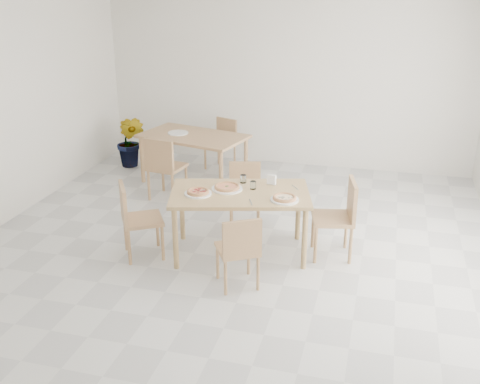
% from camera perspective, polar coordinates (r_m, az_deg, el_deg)
% --- Properties ---
extents(main_table, '(1.69, 1.23, 0.75)m').
position_cam_1_polar(main_table, '(6.22, -0.00, -0.70)').
color(main_table, tan).
rests_on(main_table, ground).
extents(chair_south, '(0.54, 0.54, 0.80)m').
position_cam_1_polar(chair_south, '(5.61, -0.06, -5.63)').
color(chair_south, tan).
rests_on(chair_south, ground).
extents(chair_north, '(0.48, 0.48, 0.80)m').
position_cam_1_polar(chair_north, '(7.04, 0.50, 0.23)').
color(chair_north, tan).
rests_on(chair_north, ground).
extents(chair_west, '(0.59, 0.59, 0.87)m').
position_cam_1_polar(chair_west, '(6.32, -10.64, -2.35)').
color(chair_west, tan).
rests_on(chair_west, ground).
extents(chair_east, '(0.53, 0.53, 0.90)m').
position_cam_1_polar(chair_east, '(6.32, 10.18, -2.12)').
color(chair_east, tan).
rests_on(chair_east, ground).
extents(plate_margherita, '(0.35, 0.35, 0.02)m').
position_cam_1_polar(plate_margherita, '(6.26, -1.33, 0.34)').
color(plate_margherita, white).
rests_on(plate_margherita, main_table).
extents(plate_mushroom, '(0.31, 0.31, 0.02)m').
position_cam_1_polar(plate_mushroom, '(5.98, 4.55, -0.78)').
color(plate_mushroom, white).
rests_on(plate_mushroom, main_table).
extents(plate_pepperoni, '(0.30, 0.30, 0.02)m').
position_cam_1_polar(plate_pepperoni, '(6.14, -4.29, -0.15)').
color(plate_pepperoni, white).
rests_on(plate_pepperoni, main_table).
extents(pizza_margherita, '(0.29, 0.29, 0.03)m').
position_cam_1_polar(pizza_margherita, '(6.25, -1.33, 0.53)').
color(pizza_margherita, '#EAAF6E').
rests_on(pizza_margherita, plate_margherita).
extents(pizza_mushroom, '(0.32, 0.32, 0.03)m').
position_cam_1_polar(pizza_mushroom, '(5.97, 4.55, -0.58)').
color(pizza_mushroom, '#EAAF6E').
rests_on(pizza_mushroom, plate_mushroom).
extents(pizza_pepperoni, '(0.32, 0.32, 0.03)m').
position_cam_1_polar(pizza_pepperoni, '(6.13, -4.29, 0.05)').
color(pizza_pepperoni, '#EAAF6E').
rests_on(pizza_pepperoni, plate_pepperoni).
extents(tumbler_a, '(0.07, 0.07, 0.09)m').
position_cam_1_polar(tumbler_a, '(6.45, 0.33, 1.35)').
color(tumbler_a, white).
rests_on(tumbler_a, main_table).
extents(tumbler_b, '(0.07, 0.07, 0.09)m').
position_cam_1_polar(tumbler_b, '(6.26, 1.33, 0.70)').
color(tumbler_b, white).
rests_on(tumbler_b, main_table).
extents(napkin_holder, '(0.11, 0.07, 0.12)m').
position_cam_1_polar(napkin_holder, '(6.38, 3.22, 1.21)').
color(napkin_holder, silver).
rests_on(napkin_holder, main_table).
extents(fork_a, '(0.08, 0.16, 0.01)m').
position_cam_1_polar(fork_a, '(5.90, 1.11, -1.07)').
color(fork_a, silver).
rests_on(fork_a, main_table).
extents(fork_b, '(0.10, 0.14, 0.01)m').
position_cam_1_polar(fork_b, '(6.34, 5.62, 0.46)').
color(fork_b, silver).
rests_on(fork_b, main_table).
extents(second_table, '(1.70, 1.22, 0.75)m').
position_cam_1_polar(second_table, '(8.43, -4.77, 5.27)').
color(second_table, tan).
rests_on(second_table, ground).
extents(chair_back_s, '(0.51, 0.51, 0.91)m').
position_cam_1_polar(chair_back_s, '(7.86, -7.77, 2.82)').
color(chair_back_s, tan).
rests_on(chair_back_s, ground).
extents(chair_back_n, '(0.52, 0.52, 0.81)m').
position_cam_1_polar(chair_back_n, '(9.15, -1.76, 5.31)').
color(chair_back_n, tan).
rests_on(chair_back_n, ground).
extents(plate_empty, '(0.30, 0.30, 0.02)m').
position_cam_1_polar(plate_empty, '(8.51, -6.31, 5.99)').
color(plate_empty, white).
rests_on(plate_empty, second_table).
extents(potted_plant, '(0.50, 0.42, 0.86)m').
position_cam_1_polar(potted_plant, '(9.37, -11.03, 5.07)').
color(potted_plant, '#23601D').
rests_on(potted_plant, ground).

